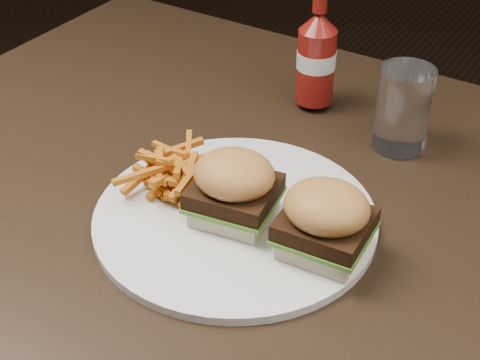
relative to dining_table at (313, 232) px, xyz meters
The scene contains 7 objects.
dining_table is the anchor object (origin of this frame).
plate 0.09m from the dining_table, 143.93° to the right, with size 0.31×0.31×0.01m, color white.
sandwich_half_a 0.10m from the dining_table, 141.25° to the right, with size 0.08×0.07×0.02m, color #F0E6BE.
sandwich_half_b 0.08m from the dining_table, 55.13° to the right, with size 0.08×0.07×0.02m, color beige.
fries_pile 0.16m from the dining_table, 162.19° to the right, with size 0.09×0.09×0.04m, color #C57324, non-canonical shape.
ketchup_bottle 0.26m from the dining_table, 117.90° to the left, with size 0.05×0.05×0.10m, color maroon.
tumbler 0.20m from the dining_table, 83.29° to the left, with size 0.07×0.07×0.11m, color white.
Camera 1 is at (0.27, -0.58, 1.26)m, focal length 55.00 mm.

